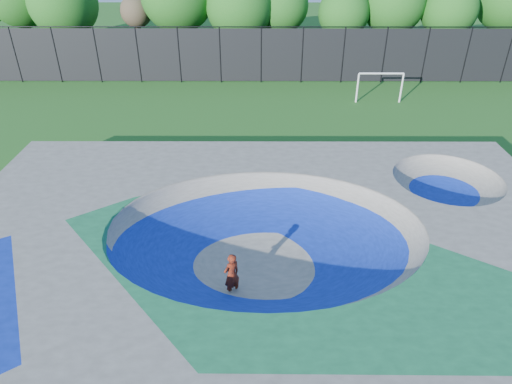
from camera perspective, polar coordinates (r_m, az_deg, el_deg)
ground at (r=16.52m, az=1.11°, el=-8.65°), size 120.00×120.00×0.00m
skate_deck at (r=16.05m, az=1.14°, el=-6.58°), size 22.00×14.00×1.50m
skater at (r=14.76m, az=-3.06°, el=-10.29°), size 0.70×0.67×1.60m
skateboard at (r=15.29m, az=-2.98°, el=-12.48°), size 0.77×0.62×0.05m
soccer_goal at (r=31.83m, az=15.28°, el=13.14°), size 3.03×0.12×2.00m
fence at (r=34.78m, az=0.66°, el=16.86°), size 48.09×0.09×4.04m
treeline at (r=39.09m, az=-1.74°, el=22.83°), size 52.33×7.25×8.35m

